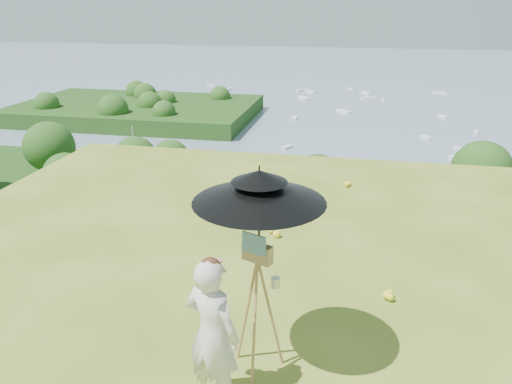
# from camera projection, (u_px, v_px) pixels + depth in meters

# --- Properties ---
(ground) EXTENTS (14.00, 14.00, 0.00)m
(ground) POSITION_uv_depth(u_px,v_px,m) (329.00, 323.00, 6.05)
(ground) COLOR #546D1F
(ground) RESTS_ON ground
(forest_slope) EXTENTS (140.00, 56.00, 22.00)m
(forest_slope) POSITION_uv_depth(u_px,v_px,m) (337.00, 361.00, 48.42)
(forest_slope) COLOR #15390F
(forest_slope) RESTS_ON bay_water
(shoreline_tier) EXTENTS (170.00, 28.00, 8.00)m
(shoreline_tier) POSITION_uv_depth(u_px,v_px,m) (347.00, 244.00, 87.53)
(shoreline_tier) COLOR gray
(shoreline_tier) RESTS_ON bay_water
(bay_water) EXTENTS (700.00, 700.00, 0.00)m
(bay_water) POSITION_uv_depth(u_px,v_px,m) (359.00, 87.00, 237.84)
(bay_water) COLOR slate
(bay_water) RESTS_ON ground
(peninsula) EXTENTS (90.00, 60.00, 12.00)m
(peninsula) POSITION_uv_depth(u_px,v_px,m) (136.00, 103.00, 172.34)
(peninsula) COLOR #15390F
(peninsula) RESTS_ON bay_water
(slope_trees) EXTENTS (110.00, 50.00, 6.00)m
(slope_trees) POSITION_uv_depth(u_px,v_px,m) (347.00, 231.00, 43.43)
(slope_trees) COLOR #1E4715
(slope_trees) RESTS_ON forest_slope
(harbor_town) EXTENTS (110.00, 22.00, 5.00)m
(harbor_town) POSITION_uv_depth(u_px,v_px,m) (349.00, 209.00, 85.21)
(harbor_town) COLOR silver
(harbor_town) RESTS_ON shoreline_tier
(moored_boats) EXTENTS (140.00, 140.00, 0.70)m
(moored_boats) POSITION_uv_depth(u_px,v_px,m) (318.00, 121.00, 167.75)
(moored_boats) COLOR white
(moored_boats) RESTS_ON bay_water
(wildflowers) EXTENTS (10.00, 10.50, 0.12)m
(wildflowers) POSITION_uv_depth(u_px,v_px,m) (331.00, 307.00, 6.26)
(wildflowers) COLOR yellow
(wildflowers) RESTS_ON ground
(painter) EXTENTS (0.67, 0.55, 1.56)m
(painter) POSITION_uv_depth(u_px,v_px,m) (212.00, 334.00, 4.60)
(painter) COLOR beige
(painter) RESTS_ON ground
(field_easel) EXTENTS (0.80, 0.80, 1.61)m
(field_easel) POSITION_uv_depth(u_px,v_px,m) (257.00, 304.00, 5.01)
(field_easel) COLOR #905C3C
(field_easel) RESTS_ON ground
(sun_umbrella) EXTENTS (1.68, 1.68, 0.94)m
(sun_umbrella) POSITION_uv_depth(u_px,v_px,m) (259.00, 213.00, 4.68)
(sun_umbrella) COLOR black
(sun_umbrella) RESTS_ON field_easel
(painter_cap) EXTENTS (0.25, 0.28, 0.10)m
(painter_cap) POSITION_uv_depth(u_px,v_px,m) (210.00, 263.00, 4.34)
(painter_cap) COLOR pink
(painter_cap) RESTS_ON painter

